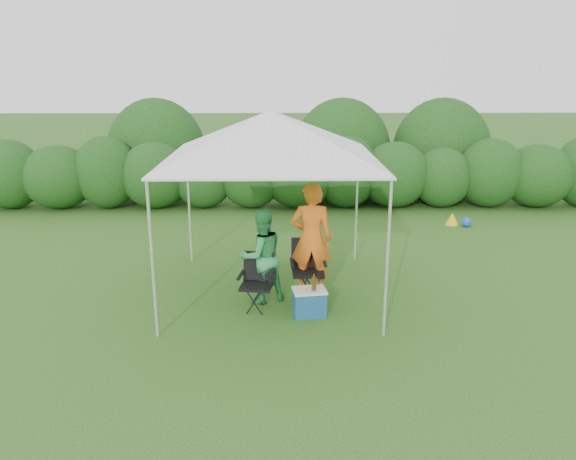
{
  "coord_description": "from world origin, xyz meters",
  "views": [
    {
      "loc": [
        0.14,
        -7.75,
        3.45
      ],
      "look_at": [
        0.25,
        0.4,
        1.05
      ],
      "focal_mm": 35.0,
      "sensor_mm": 36.0,
      "label": 1
    }
  ],
  "objects_px": {
    "chair_right": "(308,264)",
    "cooler": "(309,302)",
    "woman": "(262,256)",
    "canopy": "(271,135)",
    "man": "(311,239)",
    "chair_left": "(258,277)"
  },
  "relations": [
    {
      "from": "woman",
      "to": "chair_right",
      "type": "bearing_deg",
      "value": 174.06
    },
    {
      "from": "canopy",
      "to": "chair_left",
      "type": "distance_m",
      "value": 2.09
    },
    {
      "from": "man",
      "to": "woman",
      "type": "height_order",
      "value": "man"
    },
    {
      "from": "chair_left",
      "to": "man",
      "type": "bearing_deg",
      "value": 42.99
    },
    {
      "from": "chair_right",
      "to": "man",
      "type": "relative_size",
      "value": 0.5
    },
    {
      "from": "man",
      "to": "cooler",
      "type": "distance_m",
      "value": 1.09
    },
    {
      "from": "canopy",
      "to": "woman",
      "type": "xyz_separation_m",
      "value": [
        -0.15,
        -0.33,
        -1.75
      ]
    },
    {
      "from": "cooler",
      "to": "chair_left",
      "type": "bearing_deg",
      "value": 149.89
    },
    {
      "from": "woman",
      "to": "cooler",
      "type": "distance_m",
      "value": 1.02
    },
    {
      "from": "chair_right",
      "to": "cooler",
      "type": "relative_size",
      "value": 1.71
    },
    {
      "from": "canopy",
      "to": "chair_right",
      "type": "relative_size",
      "value": 3.53
    },
    {
      "from": "man",
      "to": "cooler",
      "type": "height_order",
      "value": "man"
    },
    {
      "from": "canopy",
      "to": "chair_right",
      "type": "distance_m",
      "value": 2.04
    },
    {
      "from": "canopy",
      "to": "woman",
      "type": "distance_m",
      "value": 1.78
    },
    {
      "from": "chair_left",
      "to": "cooler",
      "type": "relative_size",
      "value": 1.59
    },
    {
      "from": "canopy",
      "to": "cooler",
      "type": "bearing_deg",
      "value": -57.99
    },
    {
      "from": "canopy",
      "to": "chair_right",
      "type": "bearing_deg",
      "value": -8.48
    },
    {
      "from": "man",
      "to": "woman",
      "type": "distance_m",
      "value": 0.84
    },
    {
      "from": "chair_right",
      "to": "man",
      "type": "height_order",
      "value": "man"
    },
    {
      "from": "canopy",
      "to": "woman",
      "type": "height_order",
      "value": "canopy"
    },
    {
      "from": "canopy",
      "to": "man",
      "type": "relative_size",
      "value": 1.76
    },
    {
      "from": "chair_left",
      "to": "man",
      "type": "height_order",
      "value": "man"
    }
  ]
}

